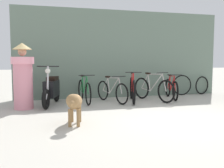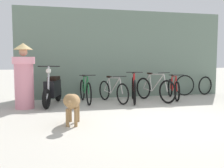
{
  "view_description": "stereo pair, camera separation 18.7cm",
  "coord_description": "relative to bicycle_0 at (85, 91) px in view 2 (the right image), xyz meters",
  "views": [
    {
      "loc": [
        -2.7,
        -4.83,
        1.26
      ],
      "look_at": [
        -0.96,
        1.44,
        0.65
      ],
      "focal_mm": 42.0,
      "sensor_mm": 36.0,
      "label": 1
    },
    {
      "loc": [
        -2.52,
        -4.87,
        1.26
      ],
      "look_at": [
        -0.96,
        1.44,
        0.65
      ],
      "focal_mm": 42.0,
      "sensor_mm": 36.0,
      "label": 2
    }
  ],
  "objects": [
    {
      "name": "spare_tire_left",
      "position": [
        4.42,
        0.7,
        -0.02
      ],
      "size": [
        0.65,
        0.21,
        0.66
      ],
      "rotation": [
        0.0,
        0.0,
        0.25
      ],
      "color": "black",
      "rests_on": "ground"
    },
    {
      "name": "stray_dog",
      "position": [
        -0.62,
        -2.57,
        0.1
      ],
      "size": [
        0.44,
        1.11,
        0.65
      ],
      "rotation": [
        0.0,
        0.0,
        4.49
      ],
      "color": "#997247",
      "rests_on": "ground"
    },
    {
      "name": "spare_tire_right",
      "position": [
        3.6,
        0.69,
        0.01
      ],
      "size": [
        0.72,
        0.07,
        0.72
      ],
      "rotation": [
        0.0,
        0.0,
        -0.05
      ],
      "color": "black",
      "rests_on": "ground"
    },
    {
      "name": "motorcycle",
      "position": [
        -0.93,
        -0.16,
        0.08
      ],
      "size": [
        0.67,
        1.76,
        1.1
      ],
      "rotation": [
        0.0,
        0.0,
        -1.84
      ],
      "color": "black",
      "rests_on": "ground"
    },
    {
      "name": "bicycle_0",
      "position": [
        0.0,
        0.0,
        0.0
      ],
      "size": [
        0.46,
        1.63,
        0.83
      ],
      "rotation": [
        0.0,
        0.0,
        -1.52
      ],
      "color": "black",
      "rests_on": "ground"
    },
    {
      "name": "bicycle_3",
      "position": [
        2.09,
        -0.2,
        0.02
      ],
      "size": [
        0.65,
        1.68,
        0.89
      ],
      "rotation": [
        0.0,
        0.0,
        -1.24
      ],
      "color": "black",
      "rests_on": "ground"
    },
    {
      "name": "person_in_robes",
      "position": [
        -1.65,
        -0.53,
        0.5
      ],
      "size": [
        0.58,
        0.58,
        1.68
      ],
      "rotation": [
        0.0,
        0.0,
        3.12
      ],
      "color": "pink",
      "rests_on": "ground"
    },
    {
      "name": "shop_wall_back",
      "position": [
        1.45,
        0.95,
        1.09
      ],
      "size": [
        7.01,
        0.2,
        2.88
      ],
      "color": "slate",
      "rests_on": "ground"
    },
    {
      "name": "bicycle_4",
      "position": [
        2.83,
        0.03,
        -0.02
      ],
      "size": [
        0.53,
        1.55,
        0.8
      ],
      "rotation": [
        0.0,
        0.0,
        -1.82
      ],
      "color": "black",
      "rests_on": "ground"
    },
    {
      "name": "ground_plane",
      "position": [
        1.45,
        -2.69,
        -0.35
      ],
      "size": [
        60.0,
        60.0,
        0.0
      ],
      "primitive_type": "plane",
      "color": "#B7B2A5"
    },
    {
      "name": "bicycle_2",
      "position": [
        1.42,
        -0.19,
        0.02
      ],
      "size": [
        0.6,
        1.72,
        0.91
      ],
      "rotation": [
        0.0,
        0.0,
        -1.85
      ],
      "color": "black",
      "rests_on": "ground"
    },
    {
      "name": "bicycle_1",
      "position": [
        0.8,
        -0.13,
        -0.02
      ],
      "size": [
        0.6,
        1.55,
        0.79
      ],
      "rotation": [
        0.0,
        0.0,
        -1.25
      ],
      "color": "black",
      "rests_on": "ground"
    }
  ]
}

